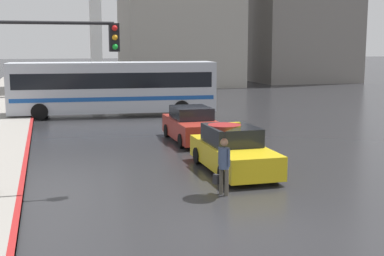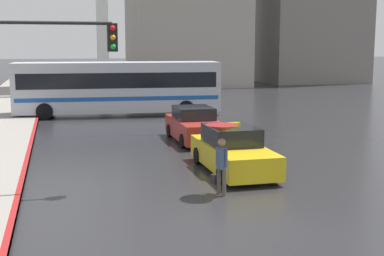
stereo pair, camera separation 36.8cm
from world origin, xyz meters
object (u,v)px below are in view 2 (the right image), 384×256
object	(u,v)px
traffic_light	(45,68)
taxi	(233,151)
city_bus	(118,86)
pedestrian_with_umbrella	(222,140)
sedan_red	(194,126)

from	to	relation	value
traffic_light	taxi	bearing A→B (deg)	12.72
city_bus	pedestrian_with_umbrella	xyz separation A→B (m)	(0.90, -18.14, -0.18)
pedestrian_with_umbrella	traffic_light	size ratio (longest dim) A/B	0.40
city_bus	pedestrian_with_umbrella	world-z (taller)	city_bus
pedestrian_with_umbrella	taxi	bearing A→B (deg)	-52.08
sedan_red	city_bus	world-z (taller)	city_bus
taxi	traffic_light	world-z (taller)	traffic_light
pedestrian_with_umbrella	traffic_light	distance (m)	5.38
taxi	pedestrian_with_umbrella	distance (m)	3.09
city_bus	taxi	bearing A→B (deg)	-168.28
sedan_red	pedestrian_with_umbrella	bearing A→B (deg)	80.68
city_bus	traffic_light	world-z (taller)	traffic_light
taxi	sedan_red	xyz separation A→B (m)	(0.16, 5.85, 0.01)
pedestrian_with_umbrella	traffic_light	xyz separation A→B (m)	(-4.80, 1.32, 2.02)
taxi	traffic_light	distance (m)	6.85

